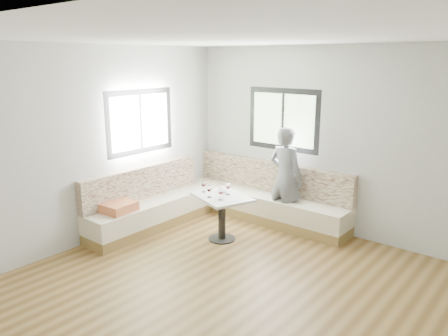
# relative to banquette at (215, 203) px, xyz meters

# --- Properties ---
(room) EXTENTS (5.01, 5.01, 2.81)m
(room) POSITION_rel_banquette_xyz_m (1.51, -1.54, 1.08)
(room) COLOR brown
(room) RESTS_ON ground
(banquette) EXTENTS (2.90, 2.80, 0.95)m
(banquette) POSITION_rel_banquette_xyz_m (0.00, 0.00, 0.00)
(banquette) COLOR olive
(banquette) RESTS_ON ground
(table) EXTENTS (0.99, 0.88, 0.67)m
(table) POSITION_rel_banquette_xyz_m (0.52, -0.46, 0.17)
(table) COLOR black
(table) RESTS_ON ground
(person) EXTENTS (0.62, 0.44, 1.61)m
(person) POSITION_rel_banquette_xyz_m (0.96, 0.58, 0.47)
(person) COLOR slate
(person) RESTS_ON ground
(olive_ramekin) EXTENTS (0.10, 0.10, 0.04)m
(olive_ramekin) POSITION_rel_banquette_xyz_m (0.46, -0.33, 0.36)
(olive_ramekin) COLOR white
(olive_ramekin) RESTS_ON table
(wine_glass_a) EXTENTS (0.08, 0.08, 0.18)m
(wine_glass_a) POSITION_rel_banquette_xyz_m (0.20, -0.49, 0.47)
(wine_glass_a) COLOR white
(wine_glass_a) RESTS_ON table
(wine_glass_b) EXTENTS (0.08, 0.08, 0.18)m
(wine_glass_b) POSITION_rel_banquette_xyz_m (0.43, -0.63, 0.47)
(wine_glass_b) COLOR white
(wine_glass_b) RESTS_ON table
(wine_glass_c) EXTENTS (0.08, 0.08, 0.18)m
(wine_glass_c) POSITION_rel_banquette_xyz_m (0.64, -0.62, 0.47)
(wine_glass_c) COLOR white
(wine_glass_c) RESTS_ON table
(wine_glass_d) EXTENTS (0.08, 0.08, 0.18)m
(wine_glass_d) POSITION_rel_banquette_xyz_m (0.56, -0.36, 0.47)
(wine_glass_d) COLOR white
(wine_glass_d) RESTS_ON table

